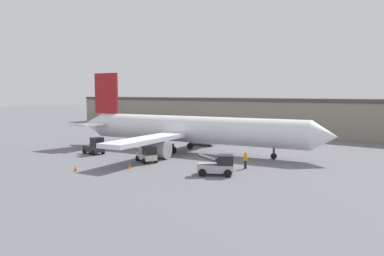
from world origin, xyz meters
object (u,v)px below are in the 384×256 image
(belt_loader_truck, at_px, (218,165))
(airplane, at_px, (186,130))
(baggage_tug, at_px, (147,155))
(safety_cone_far, at_px, (75,168))
(ground_crew_worker, at_px, (245,159))
(safety_cone_near, at_px, (130,166))
(pushback_tug, at_px, (95,147))

(belt_loader_truck, bearing_deg, airplane, 108.87)
(baggage_tug, xyz_separation_m, safety_cone_far, (-2.10, -8.07, -0.58))
(airplane, bearing_deg, safety_cone_far, -101.58)
(ground_crew_worker, height_order, safety_cone_far, ground_crew_worker)
(belt_loader_truck, height_order, safety_cone_far, belt_loader_truck)
(baggage_tug, bearing_deg, safety_cone_near, -52.45)
(airplane, relative_size, ground_crew_worker, 20.79)
(baggage_tug, bearing_deg, safety_cone_far, -83.02)
(safety_cone_far, bearing_deg, belt_loader_truck, 31.77)
(baggage_tug, relative_size, belt_loader_truck, 0.85)
(pushback_tug, height_order, safety_cone_far, pushback_tug)
(pushback_tug, height_order, safety_cone_near, pushback_tug)
(ground_crew_worker, distance_m, safety_cone_far, 17.43)
(baggage_tug, height_order, belt_loader_truck, belt_loader_truck)
(baggage_tug, distance_m, safety_cone_far, 8.36)
(safety_cone_near, distance_m, safety_cone_far, 5.43)
(airplane, height_order, safety_cone_far, airplane)
(ground_crew_worker, height_order, safety_cone_near, ground_crew_worker)
(airplane, relative_size, pushback_tug, 12.79)
(baggage_tug, height_order, safety_cone_near, baggage_tug)
(safety_cone_far, bearing_deg, airplane, 88.56)
(ground_crew_worker, relative_size, belt_loader_truck, 0.48)
(baggage_tug, bearing_deg, pushback_tug, -156.83)
(ground_crew_worker, bearing_deg, safety_cone_far, -157.44)
(airplane, relative_size, safety_cone_far, 68.67)
(airplane, distance_m, ground_crew_worker, 13.46)
(airplane, relative_size, belt_loader_truck, 9.90)
(pushback_tug, bearing_deg, airplane, 53.02)
(ground_crew_worker, bearing_deg, belt_loader_truck, -116.64)
(pushback_tug, distance_m, safety_cone_far, 10.74)
(safety_cone_far, bearing_deg, ground_crew_worker, 42.97)
(ground_crew_worker, bearing_deg, safety_cone_near, -162.60)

